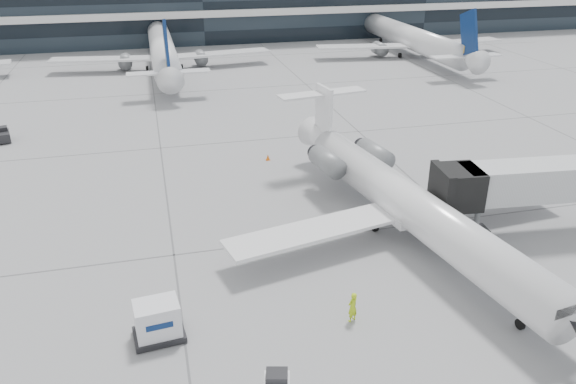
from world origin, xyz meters
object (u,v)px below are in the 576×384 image
object	(u,v)px
jet_bridge	(566,180)
cargo_uld	(158,321)
regional_jet	(407,202)
ramp_worker	(353,307)

from	to	relation	value
jet_bridge	cargo_uld	world-z (taller)	jet_bridge
jet_bridge	cargo_uld	distance (m)	27.57
jet_bridge	regional_jet	bearing A→B (deg)	174.85
regional_jet	cargo_uld	size ratio (longest dim) A/B	11.60
regional_jet	cargo_uld	world-z (taller)	regional_jet
ramp_worker	cargo_uld	world-z (taller)	cargo_uld
jet_bridge	cargo_uld	bearing A→B (deg)	-164.19
ramp_worker	cargo_uld	distance (m)	10.02
ramp_worker	cargo_uld	xyz separation A→B (m)	(-9.97, 1.06, 0.16)
jet_bridge	ramp_worker	bearing A→B (deg)	-155.17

